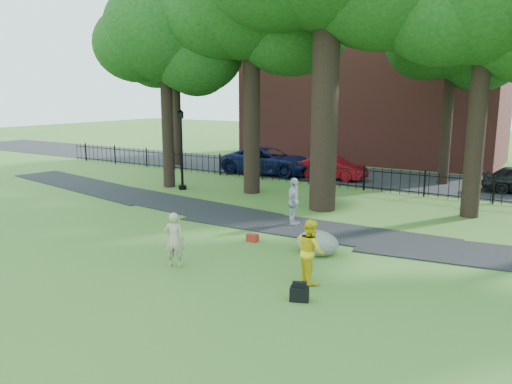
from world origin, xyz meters
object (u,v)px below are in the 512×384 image
Objects in this scene: man at (311,251)px; red_sedan at (332,168)px; boulder at (317,241)px; woman at (174,240)px; lamppost at (182,150)px.

red_sedan is (-5.90, 14.92, -0.19)m from man.
woman is at bearing -132.87° from boulder.
lamppost is (-7.37, 9.02, 1.21)m from woman.
boulder is at bearing -157.89° from woman.
red_sedan is (-2.12, 15.92, -0.14)m from woman.
lamppost reaches higher than woman.
boulder is 0.34× the size of red_sedan.
red_sedan is (-5.08, 12.74, 0.26)m from boulder.
lamppost reaches higher than man.
man is 2.38m from boulder.
boulder is at bearing -52.34° from lamppost.
woman is at bearing 55.04° from man.
boulder is (2.95, 3.18, -0.40)m from woman.
woman is 4.36m from boulder.
woman is at bearing -172.45° from red_sedan.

